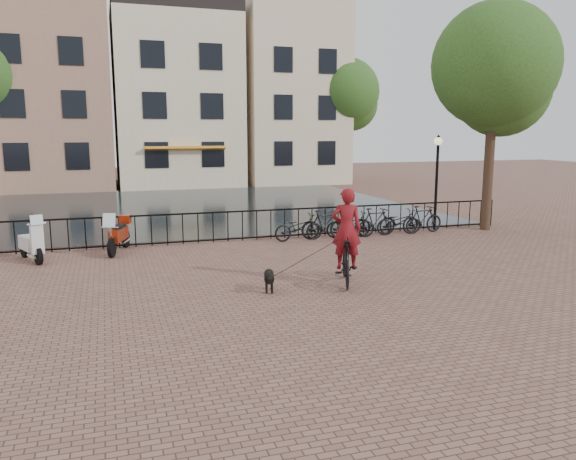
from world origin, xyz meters
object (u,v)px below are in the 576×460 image
object	(u,v)px
cyclist	(346,242)
dog	(269,280)
scooter	(30,236)
motorcycle	(118,230)
lamp_post	(437,167)

from	to	relation	value
cyclist	dog	world-z (taller)	cyclist
dog	scooter	distance (m)	7.55
cyclist	motorcycle	size ratio (longest dim) A/B	1.41
lamp_post	scooter	bearing A→B (deg)	-176.98
lamp_post	motorcycle	world-z (taller)	lamp_post
dog	motorcycle	bearing A→B (deg)	135.15
cyclist	dog	xyz separation A→B (m)	(-1.94, -0.05, -0.75)
dog	motorcycle	size ratio (longest dim) A/B	0.45
motorcycle	scooter	xyz separation A→B (m)	(-2.42, -0.46, 0.04)
dog	scooter	world-z (taller)	scooter
cyclist	motorcycle	bearing A→B (deg)	-26.68
lamp_post	cyclist	size ratio (longest dim) A/B	1.27
dog	cyclist	bearing A→B (deg)	16.64
lamp_post	dog	bearing A→B (deg)	-144.34
cyclist	dog	size ratio (longest dim) A/B	3.13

